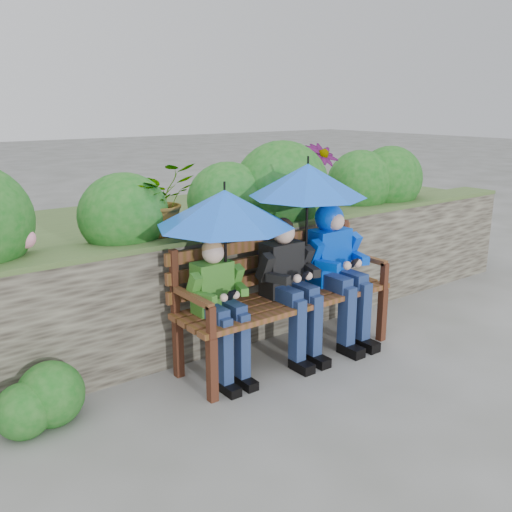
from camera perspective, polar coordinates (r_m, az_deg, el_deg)
ground at (r=4.56m, az=0.77°, el=-11.87°), size 60.00×60.00×0.00m
garden_backdrop at (r=5.63m, az=-9.25°, el=-0.26°), size 8.00×2.83×1.77m
park_bench at (r=4.73m, az=2.51°, el=-3.29°), size 1.93×0.56×1.02m
boy_left at (r=4.27m, az=-3.67°, el=-4.52°), size 0.44×0.51×1.10m
boy_middle at (r=4.64m, az=3.37°, el=-2.47°), size 0.50×0.57×1.18m
boy_right at (r=4.97m, az=8.03°, el=-0.53°), size 0.54×0.65×1.23m
umbrella_left at (r=4.17m, az=-3.14°, el=4.78°), size 1.03×1.03×0.78m
umbrella_right at (r=4.63m, az=5.19°, el=7.53°), size 0.96×0.96×0.90m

